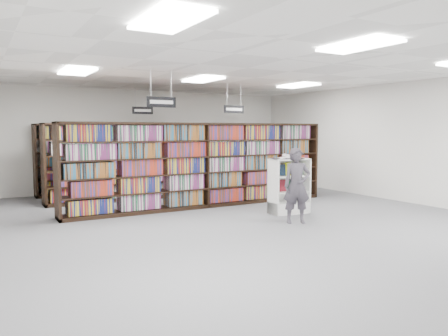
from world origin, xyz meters
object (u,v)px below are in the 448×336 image
shopper (297,186)px  open_book (287,157)px  bookshelf_row_near (203,165)px  endcap_display (288,194)px

shopper → open_book: bearing=86.9°
open_book → bookshelf_row_near: bearing=147.0°
endcap_display → open_book: (-0.11, -0.06, 0.85)m
open_book → shopper: shopper is taller
endcap_display → bookshelf_row_near: bearing=131.0°
endcap_display → open_book: bearing=-145.2°
endcap_display → shopper: (-0.53, -0.95, 0.33)m
bookshelf_row_near → shopper: 2.82m
bookshelf_row_near → endcap_display: bearing=-53.2°
bookshelf_row_near → shopper: size_ratio=4.49×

